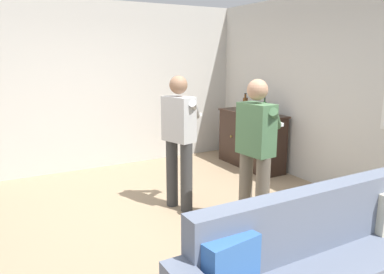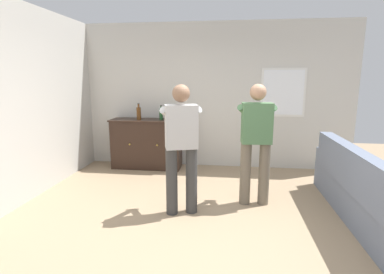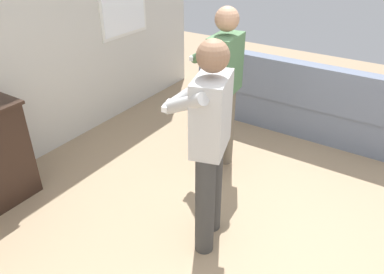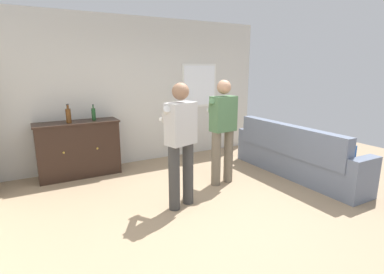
# 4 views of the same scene
# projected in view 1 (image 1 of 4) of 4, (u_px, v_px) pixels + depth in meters

# --- Properties ---
(ground) EXTENTS (10.40, 10.40, 0.00)m
(ground) POSITION_uv_depth(u_px,v_px,m) (164.00, 224.00, 4.34)
(ground) COLOR #9E8466
(wall_back_with_window) EXTENTS (5.20, 0.15, 2.80)m
(wall_back_with_window) POSITION_uv_depth(u_px,v_px,m) (334.00, 92.00, 5.29)
(wall_back_with_window) COLOR beige
(wall_back_with_window) RESTS_ON ground
(wall_side_left) EXTENTS (0.12, 5.20, 2.80)m
(wall_side_left) POSITION_uv_depth(u_px,v_px,m) (96.00, 86.00, 6.31)
(wall_side_left) COLOR beige
(wall_side_left) RESTS_ON ground
(couch) EXTENTS (0.57, 2.57, 0.92)m
(couch) POSITION_uv_depth(u_px,v_px,m) (325.00, 266.00, 2.85)
(couch) COLOR slate
(couch) RESTS_ON ground
(sideboard_cabinet) EXTENTS (1.38, 0.49, 0.96)m
(sideboard_cabinet) POSITION_uv_depth(u_px,v_px,m) (251.00, 140.00, 6.48)
(sideboard_cabinet) COLOR black
(sideboard_cabinet) RESTS_ON ground
(bottle_wine_green) EXTENTS (0.07, 0.07, 0.28)m
(bottle_wine_green) POSITION_uv_depth(u_px,v_px,m) (264.00, 108.00, 6.11)
(bottle_wine_green) COLOR #1E4C23
(bottle_wine_green) RESTS_ON sideboard_cabinet
(bottle_liquor_amber) EXTENTS (0.08, 0.08, 0.32)m
(bottle_liquor_amber) POSITION_uv_depth(u_px,v_px,m) (245.00, 104.00, 6.43)
(bottle_liquor_amber) COLOR #593314
(bottle_liquor_amber) RESTS_ON sideboard_cabinet
(person_standing_left) EXTENTS (0.53, 0.52, 1.68)m
(person_standing_left) POSITION_uv_depth(u_px,v_px,m) (180.00, 136.00, 4.61)
(person_standing_left) COLOR #383838
(person_standing_left) RESTS_ON ground
(person_standing_right) EXTENTS (0.56, 0.49, 1.68)m
(person_standing_right) POSITION_uv_depth(u_px,v_px,m) (256.00, 149.00, 3.99)
(person_standing_right) COLOR #6B6051
(person_standing_right) RESTS_ON ground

